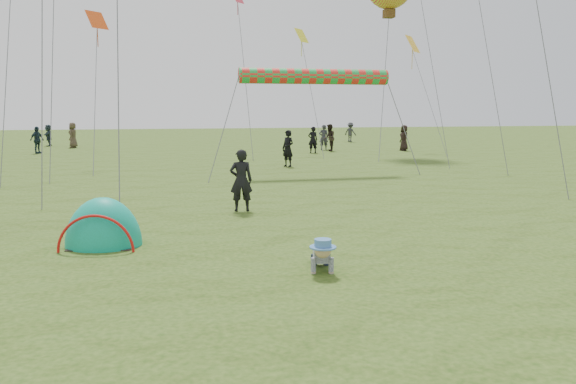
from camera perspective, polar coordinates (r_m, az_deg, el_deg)
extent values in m
plane|color=#254411|center=(10.12, -1.64, -7.25)|extent=(140.00, 140.00, 0.00)
ellipsoid|color=#0D8E69|center=(11.99, -18.17, -5.17)|extent=(1.73, 1.52, 1.97)
imported|color=black|center=(15.08, -4.79, 1.18)|extent=(0.64, 0.44, 1.67)
imported|color=#2D2D34|center=(37.77, 3.64, 5.56)|extent=(0.69, 0.53, 1.68)
imported|color=#1D3039|center=(37.96, -24.14, 4.84)|extent=(0.91, 1.02, 1.66)
imported|color=#2E2E33|center=(47.21, 6.35, 6.06)|extent=(1.14, 1.18, 1.61)
imported|color=#45382A|center=(42.61, -21.00, 5.42)|extent=(0.75, 0.98, 1.78)
imported|color=black|center=(35.09, 2.54, 5.31)|extent=(0.62, 0.42, 1.64)
imported|color=black|center=(36.69, 4.23, 5.53)|extent=(0.84, 0.98, 1.76)
imported|color=black|center=(37.77, 11.71, 5.41)|extent=(0.56, 0.84, 1.69)
imported|color=#202F34|center=(45.21, -23.16, 5.31)|extent=(0.49, 1.48, 1.59)
imported|color=black|center=(26.73, -0.01, 4.45)|extent=(0.71, 0.76, 1.74)
cylinder|color=red|center=(23.81, 2.73, 11.65)|extent=(6.34, 0.64, 0.64)
plane|color=#D13F0B|center=(29.48, -18.85, 16.21)|extent=(1.06, 1.06, 0.86)
plane|color=yellow|center=(35.91, 1.39, 15.61)|extent=(1.06, 1.06, 0.87)
plane|color=gold|center=(38.31, 12.55, 14.47)|extent=(1.36, 1.36, 1.11)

